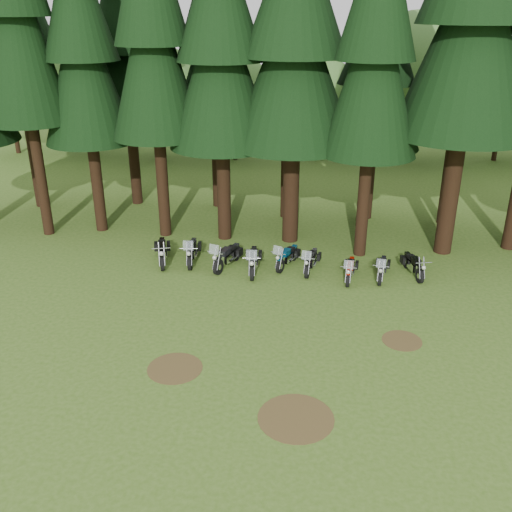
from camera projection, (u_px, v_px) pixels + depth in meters
The scene contains 31 objects.
ground at pixel (273, 341), 19.92m from camera, with size 120.00×120.00×0.00m, color #3A5D19.
pine_front_2 at pixel (79, 30), 25.93m from camera, with size 4.32×4.32×16.22m.
pine_front_3 at pixel (151, 11), 24.97m from camera, with size 4.32×4.32×17.57m.
pine_front_4 at pixel (220, 30), 24.86m from camera, with size 4.95×4.95×16.33m.
pine_front_5 at pixel (295, 24), 24.48m from camera, with size 5.81×5.81×16.72m.
pine_front_6 at pixel (378, 25), 22.84m from camera, with size 4.15×4.15×16.75m.
pine_back_0 at pixel (12, 15), 29.31m from camera, with size 5.00×5.00×17.21m.
pine_back_1 at pixel (123, 27), 30.00m from camera, with size 4.52×4.52×16.22m.
pine_back_2 at pixel (214, 26), 29.54m from camera, with size 4.85×4.85×16.30m.
pine_back_3 at pixel (290, 29), 27.83m from camera, with size 4.35×4.35×16.20m.
pine_back_4 at pixel (378, 61), 28.25m from camera, with size 4.94×4.94×13.78m.
pine_back_5 at pixel (468, 28), 26.87m from camera, with size 3.94×3.94×16.33m.
decid_0 at pixel (9, 76), 42.76m from camera, with size 8.00×7.78×10.00m.
decid_1 at pixel (90, 77), 42.63m from camera, with size 7.91×7.69×9.88m.
decid_2 at pixel (159, 92), 41.52m from camera, with size 6.72×6.53×8.40m.
decid_3 at pixel (238, 99), 41.45m from camera, with size 6.12×5.95×7.65m.
decid_4 at pixel (324, 100), 41.95m from camera, with size 5.93×5.76×7.41m.
decid_5 at pixel (422, 76), 39.97m from camera, with size 8.45×8.21×10.56m.
decid_6 at pixel (511, 90), 40.90m from camera, with size 7.06×6.86×8.82m.
dirt_patch_0 at pixel (175, 368), 18.40m from camera, with size 1.80×1.80×0.01m, color #4C3D1E.
dirt_patch_1 at pixel (402, 341), 19.92m from camera, with size 1.40×1.40×0.01m, color #4C3D1E.
dirt_patch_2 at pixel (296, 418), 16.17m from camera, with size 2.20×2.20×0.01m, color #4C3D1E.
motorcycle_0 at pixel (162, 252), 25.80m from camera, with size 0.77×2.40×1.00m.
motorcycle_1 at pixel (192, 252), 25.83m from camera, with size 0.55×2.40×1.50m.
motorcycle_2 at pixel (227, 257), 25.32m from camera, with size 1.08×2.35×1.51m.
motorcycle_3 at pixel (253, 261), 24.86m from camera, with size 0.50×2.44×1.53m.
motorcycle_4 at pixel (287, 257), 25.41m from camera, with size 1.03×2.12×1.37m.
motorcycle_5 at pixel (311, 261), 24.98m from camera, with size 0.67×2.19×1.38m.
motorcycle_6 at pixel (350, 270), 24.21m from camera, with size 0.54×2.09×1.31m.
motorcycle_7 at pixel (382, 269), 24.31m from camera, with size 0.62×2.09×1.31m.
motorcycle_8 at pixel (413, 266), 24.60m from camera, with size 0.63×2.13×0.88m.
Camera 1 is at (1.30, -17.00, 10.73)m, focal length 40.00 mm.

